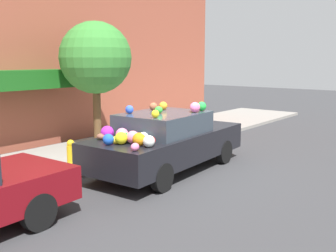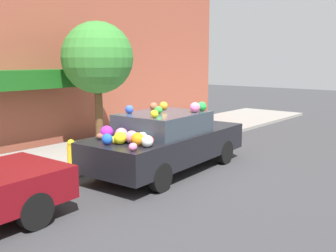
# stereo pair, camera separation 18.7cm
# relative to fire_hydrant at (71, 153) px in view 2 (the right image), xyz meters

# --- Properties ---
(ground_plane) EXTENTS (60.00, 60.00, 0.00)m
(ground_plane) POSITION_rel_fire_hydrant_xyz_m (1.62, -1.67, -0.46)
(ground_plane) COLOR #38383A
(sidewalk_curb) EXTENTS (24.00, 3.20, 0.12)m
(sidewalk_curb) POSITION_rel_fire_hydrant_xyz_m (1.62, 1.03, -0.40)
(sidewalk_curb) COLOR gray
(sidewalk_curb) RESTS_ON ground
(building_facade) EXTENTS (18.00, 1.20, 6.15)m
(building_facade) POSITION_rel_fire_hydrant_xyz_m (1.58, 3.26, 2.58)
(building_facade) COLOR #9E4C38
(building_facade) RESTS_ON ground
(street_tree) EXTENTS (2.18, 2.18, 3.78)m
(street_tree) POSITION_rel_fire_hydrant_xyz_m (2.17, 1.48, 2.33)
(street_tree) COLOR brown
(street_tree) RESTS_ON sidewalk_curb
(fire_hydrant) EXTENTS (0.20, 0.20, 0.70)m
(fire_hydrant) POSITION_rel_fire_hydrant_xyz_m (0.00, 0.00, 0.00)
(fire_hydrant) COLOR gold
(fire_hydrant) RESTS_ON sidewalk_curb
(art_car) EXTENTS (4.68, 2.12, 1.72)m
(art_car) POSITION_rel_fire_hydrant_xyz_m (1.55, -1.76, 0.32)
(art_car) COLOR black
(art_car) RESTS_ON ground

